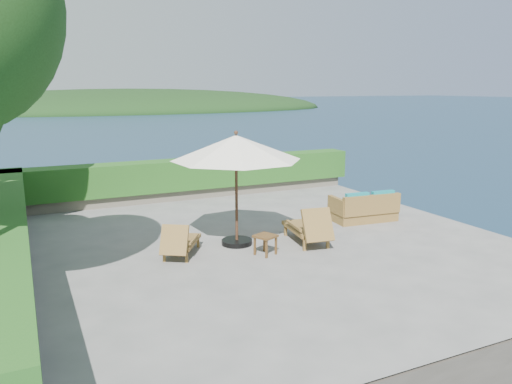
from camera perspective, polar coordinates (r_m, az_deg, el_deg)
name	(u,v)px	position (r m, az deg, el deg)	size (l,w,h in m)	color
ground	(259,242)	(12.42, 0.33, -5.78)	(12.00, 12.00, 0.00)	gray
foundation	(259,301)	(12.98, 0.33, -12.32)	(12.00, 12.00, 3.00)	#544C42
ocean	(259,353)	(13.64, 0.32, -17.88)	(600.00, 600.00, 0.00)	#142A3F
offshore_island	(130,110)	(153.79, -14.25, 9.04)	(126.00, 57.60, 12.60)	black
planter_wall_far	(189,193)	(17.43, -7.68, -0.10)	(12.00, 0.60, 0.36)	#6C6557
planter_wall_left	(7,271)	(11.26, -26.57, -8.03)	(0.60, 12.00, 0.36)	#6C6557
hedge_far	(188,174)	(17.30, -7.74, 2.07)	(12.40, 0.90, 1.00)	#184F16
hedge_left	(4,238)	(11.06, -26.90, -4.76)	(0.90, 12.40, 1.00)	#184F16
patio_umbrella	(236,149)	(11.78, -2.29, 4.96)	(3.89, 3.89, 2.78)	black
lounge_left	(180,241)	(11.47, -8.67, -5.60)	(1.28, 1.55, 0.84)	olive
lounge_right	(309,227)	(12.27, 6.02, -4.04)	(0.95, 1.81, 1.00)	olive
side_table	(265,239)	(11.43, 1.08, -5.34)	(0.58, 0.58, 0.47)	brown
wicker_loveseat	(364,209)	(14.63, 12.29, -1.90)	(1.92, 1.10, 0.90)	olive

